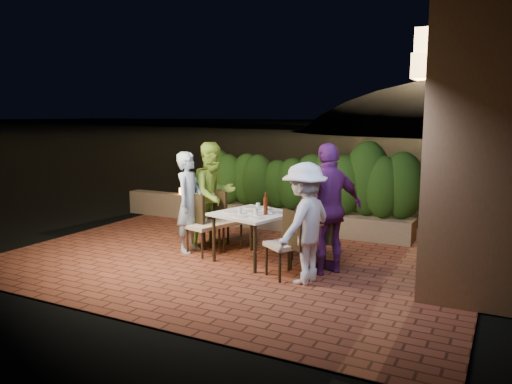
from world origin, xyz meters
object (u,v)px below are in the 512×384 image
Objects in this scene: parapet_lamp at (181,191)px; chair_left_front at (203,225)px; bowl at (264,208)px; diner_blue at (189,202)px; chair_right_front at (285,243)px; beer_bottle at (266,203)px; diner_green at (213,194)px; chair_left_back at (226,220)px; chair_right_back at (308,239)px; dining_table at (253,237)px; diner_purple at (329,209)px; diner_white at (305,223)px.

chair_left_front is at bearing -47.80° from parapet_lamp.
diner_blue is at bearing -167.81° from bowl.
diner_blue reaches higher than chair_right_front.
beer_bottle is 1.37m from diner_green.
chair_left_back is 1.69m from chair_right_back.
dining_table is 0.59m from beer_bottle.
chair_right_front is at bearing -9.00° from chair_left_back.
diner_blue is at bearing -114.64° from chair_left_back.
chair_right_back reaches higher than parapet_lamp.
chair_left_back is 0.55× the size of diner_green.
diner_purple is 4.65m from parapet_lamp.
chair_left_back reaches higher than chair_right_back.
chair_right_front reaches higher than dining_table.
bowl is 1.19m from diner_purple.
diner_white is at bearing -32.11° from beer_bottle.
diner_purple reaches higher than parapet_lamp.
dining_table is 0.62× the size of diner_blue.
beer_bottle is at bearing -89.30° from diner_green.
chair_right_front is 2.05m from diner_green.
bowl is 1.25m from diner_blue.
parapet_lamp is (-3.62, 2.66, 0.09)m from chair_right_front.
chair_left_back is (0.15, 0.44, 0.00)m from chair_left_front.
diner_white is at bearing 22.24° from diner_purple.
diner_purple is (0.30, 0.01, 0.46)m from chair_right_back.
diner_white reaches higher than chair_left_front.
chair_right_back is at bearing 15.73° from chair_left_front.
diner_green is (-0.29, 0.10, 0.40)m from chair_left_back.
diner_green is at bearing -175.61° from chair_left_back.
chair_left_front is at bearing -94.30° from diner_white.
bowl is 0.17× the size of chair_left_back.
diner_purple is (1.19, -0.01, 0.54)m from dining_table.
chair_right_front is 1.99m from diner_blue.
diner_blue is (-1.17, 0.02, 0.44)m from dining_table.
parapet_lamp is at bearing -81.43° from diner_purple.
chair_left_front reaches higher than chair_right_back.
chair_right_back is 0.65m from diner_white.
chair_right_front is at bearing -110.50° from diner_blue.
diner_purple reaches higher than dining_table.
dining_table is 0.55× the size of diner_purple.
beer_bottle is at bearing 14.89° from chair_left_front.
parapet_lamp is at bearing 147.85° from chair_left_front.
parapet_lamp is (-2.89, 2.19, 0.20)m from dining_table.
diner_white is (1.00, -0.83, 0.03)m from bowl.
bowl is 0.18× the size of chair_right_back.
beer_bottle is 3.84m from parapet_lamp.
chair_left_front is 0.59× the size of diner_white.
diner_white is (1.78, -0.98, 0.32)m from chair_left_back.
diner_blue is at bearing 179.22° from dining_table.
chair_right_front reaches higher than chair_right_back.
beer_bottle is 0.37× the size of chair_right_back.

